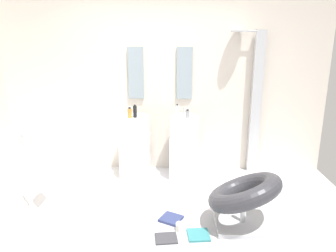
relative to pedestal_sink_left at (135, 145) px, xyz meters
The scene contains 18 objects.
ground_plane 1.44m from the pedestal_sink_left, 75.09° to the right, with size 4.80×3.60×0.04m, color silver.
rear_partition 0.98m from the pedestal_sink_left, 43.86° to the left, with size 4.80×0.10×2.60m, color beige.
pedestal_sink_left is the anchor object (origin of this frame).
pedestal_sink_right 0.70m from the pedestal_sink_left, ahead, with size 0.41×0.41×0.99m.
vanity_mirror_left 1.04m from the pedestal_sink_left, 90.00° to the left, with size 0.22×0.03×0.73m, color #8C9EA8.
vanity_mirror_right 1.25m from the pedestal_sink_left, 20.83° to the left, with size 0.22×0.03×0.73m, color #8C9EA8.
shower_column 1.84m from the pedestal_sink_left, ahead, with size 0.49×0.24×2.05m.
lounge_chair 1.84m from the pedestal_sink_left, 44.80° to the right, with size 1.08×1.08×0.65m.
towel_rack 1.39m from the pedestal_sink_left, 134.09° to the right, with size 0.37×0.22×0.95m.
area_rug 1.64m from the pedestal_sink_left, 61.31° to the right, with size 1.02×0.78×0.01m, color #B2B2B7.
magazine_charcoal 1.69m from the pedestal_sink_left, 71.88° to the right, with size 0.22×0.18×0.02m, color #38383D.
magazine_teal 1.76m from the pedestal_sink_left, 60.94° to the right, with size 0.22×0.21×0.02m, color teal.
magazine_navy 1.40m from the pedestal_sink_left, 65.71° to the right, with size 0.21×0.21×0.03m, color navy.
coffee_mug 1.60m from the pedestal_sink_left, 65.28° to the right, with size 0.09×0.09×0.08m, color white.
soap_bottle_amber 0.53m from the pedestal_sink_left, 107.12° to the right, with size 0.06×0.06×0.15m.
soap_bottle_grey 0.90m from the pedestal_sink_left, 10.02° to the right, with size 0.05×0.05×0.12m.
soap_bottle_black 0.53m from the pedestal_sink_left, 75.39° to the right, with size 0.05×0.05×0.18m.
soap_bottle_clear 0.79m from the pedestal_sink_left, ahead, with size 0.04×0.04×0.15m.
Camera 1 is at (0.27, -2.89, 1.87)m, focal length 33.10 mm.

